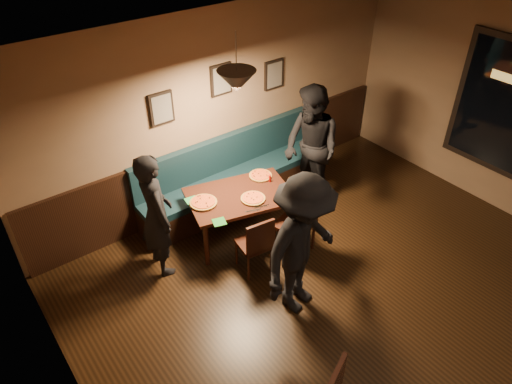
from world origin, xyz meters
The scene contains 23 objects.
floor centered at (0.00, 0.00, 0.00)m, with size 7.00×7.00×0.00m, color black.
ceiling centered at (0.00, 0.00, 2.80)m, with size 7.00×7.00×0.00m, color silver.
wall_back centered at (0.00, 3.50, 1.40)m, with size 6.00×6.00×0.00m, color #8C704F.
wainscot centered at (0.00, 3.47, 0.50)m, with size 5.88×0.06×1.00m, color black.
booth_bench centered at (0.00, 3.20, 0.50)m, with size 3.00×0.60×1.00m, color #0F232D, non-canonical shape.
picture_left centered at (-0.90, 3.47, 1.70)m, with size 0.32×0.04×0.42m, color black.
picture_center centered at (0.00, 3.47, 1.85)m, with size 0.32×0.04×0.42m, color black.
picture_right centered at (0.90, 3.47, 1.70)m, with size 0.32×0.04×0.42m, color black.
pendant_lamp centered at (-0.41, 2.52, 2.25)m, with size 0.44×0.44×0.25m, color black.
dining_table centered at (-0.41, 2.52, 0.35)m, with size 1.32×0.85×0.71m, color black.
chair_near_left centered at (-0.63, 1.93, 0.42)m, with size 0.37×0.37×0.84m, color black, non-canonical shape.
chair_near_right centered at (-0.03, 1.85, 0.49)m, with size 0.43×0.43×0.98m, color black, non-canonical shape.
diner_left centered at (-1.52, 2.65, 0.82)m, with size 0.60×0.39×1.65m, color black.
diner_right centered at (0.87, 2.57, 0.91)m, with size 0.89×0.69×1.82m, color black.
diner_front centered at (-0.56, 1.16, 0.88)m, with size 1.14×0.65×1.76m, color black.
pizza_a centered at (-0.88, 2.64, 0.73)m, with size 0.35×0.35×0.04m, color gold.
pizza_b centered at (-0.34, 2.33, 0.73)m, with size 0.31×0.31×0.04m, color orange.
pizza_c centered at (0.05, 2.68, 0.73)m, with size 0.31×0.31×0.04m, color orange.
soda_glass centered at (0.22, 2.25, 0.78)m, with size 0.07×0.07×0.14m, color black.
tabasco_bottle centered at (0.08, 2.51, 0.77)m, with size 0.03×0.03×0.13m, color #8B0A04.
napkin_a centered at (-0.97, 2.78, 0.71)m, with size 0.15×0.15×0.01m, color #217D41.
napkin_b centered at (-0.93, 2.21, 0.71)m, with size 0.15×0.15×0.01m, color #1D6F25.
cutlery_set centered at (-0.42, 2.14, 0.71)m, with size 0.02×0.18×0.00m, color silver.
Camera 1 is at (-3.21, -1.51, 4.31)m, focal length 33.17 mm.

